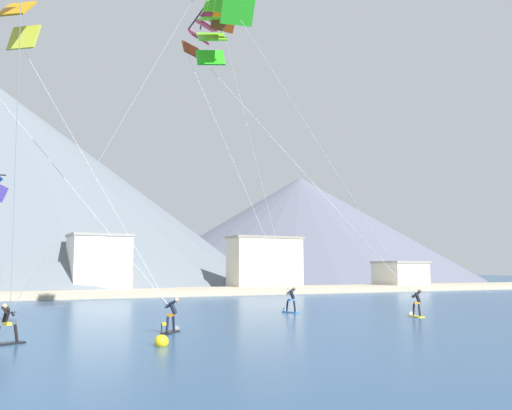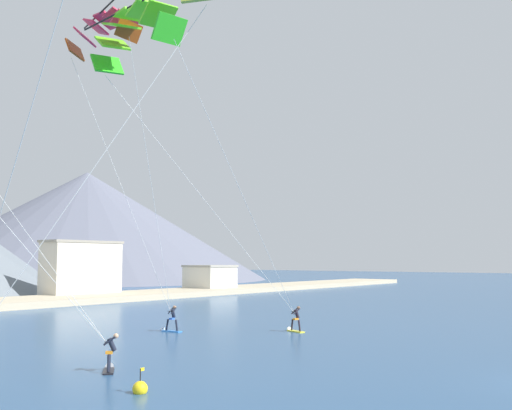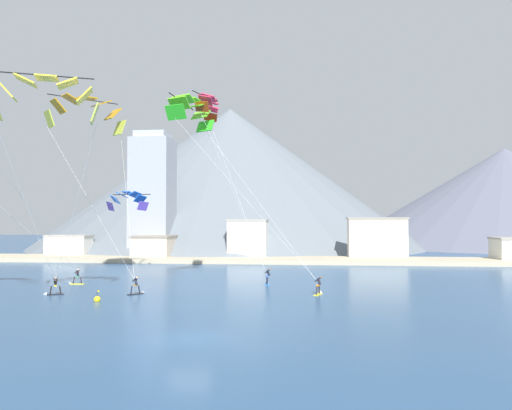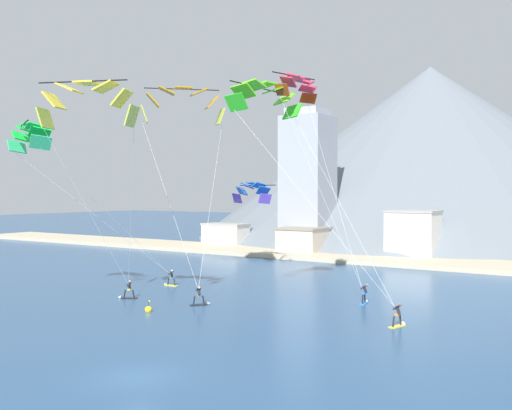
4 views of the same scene
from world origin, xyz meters
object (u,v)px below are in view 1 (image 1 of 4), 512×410
(kitesurfer_far_left, at_px, (290,304))
(kitesurfer_far_right, at_px, (1,333))
(parafoil_kite_far_left, at_px, (210,28))
(kitesurfer_near_trail, at_px, (416,308))
(parafoil_kite_near_trail, at_px, (221,21))
(kitesurfer_mid_center, at_px, (173,322))
(race_marker_buoy, at_px, (161,342))

(kitesurfer_far_left, relative_size, kitesurfer_far_right, 1.05)
(kitesurfer_far_left, bearing_deg, parafoil_kite_far_left, -176.47)
(kitesurfer_near_trail, bearing_deg, parafoil_kite_near_trail, 170.28)
(kitesurfer_far_left, bearing_deg, kitesurfer_mid_center, -143.82)
(kitesurfer_far_left, height_order, race_marker_buoy, kitesurfer_far_left)
(race_marker_buoy, bearing_deg, parafoil_kite_near_trail, 53.50)
(kitesurfer_far_right, bearing_deg, race_marker_buoy, -29.10)
(parafoil_kite_far_left, xyz_separation_m, race_marker_buoy, (-6.86, -12.05, -18.76))
(kitesurfer_far_right, height_order, parafoil_kite_near_trail, parafoil_kite_near_trail)
(parafoil_kite_near_trail, height_order, race_marker_buoy, parafoil_kite_near_trail)
(kitesurfer_mid_center, distance_m, parafoil_kite_far_left, 20.59)
(race_marker_buoy, bearing_deg, kitesurfer_far_left, 43.58)
(kitesurfer_mid_center, relative_size, parafoil_kite_near_trail, 0.10)
(kitesurfer_mid_center, height_order, kitesurfer_far_right, kitesurfer_mid_center)
(kitesurfer_mid_center, relative_size, kitesurfer_far_right, 0.99)
(kitesurfer_mid_center, bearing_deg, parafoil_kite_near_trail, 42.78)
(kitesurfer_far_right, bearing_deg, kitesurfer_mid_center, 9.17)
(kitesurfer_near_trail, bearing_deg, kitesurfer_far_left, 128.34)
(kitesurfer_mid_center, bearing_deg, parafoil_kite_far_left, 57.54)
(kitesurfer_mid_center, xyz_separation_m, kitesurfer_far_right, (-7.45, -1.20, -0.03))
(kitesurfer_mid_center, bearing_deg, kitesurfer_far_right, -170.83)
(kitesurfer_near_trail, relative_size, kitesurfer_far_left, 0.99)
(parafoil_kite_near_trail, bearing_deg, parafoil_kite_far_left, 76.58)
(parafoil_kite_near_trail, height_order, parafoil_kite_far_left, parafoil_kite_far_left)
(kitesurfer_far_right, relative_size, parafoil_kite_near_trail, 0.10)
(kitesurfer_near_trail, height_order, kitesurfer_mid_center, kitesurfer_near_trail)
(kitesurfer_far_right, xyz_separation_m, parafoil_kite_near_trail, (11.41, 4.87, 17.09))
(kitesurfer_far_right, bearing_deg, kitesurfer_far_left, 26.70)
(kitesurfer_far_left, relative_size, race_marker_buoy, 1.77)
(kitesurfer_far_right, distance_m, parafoil_kite_near_trail, 21.12)
(parafoil_kite_near_trail, xyz_separation_m, race_marker_buoy, (-5.88, -7.95, -17.40))
(kitesurfer_far_left, xyz_separation_m, parafoil_kite_far_left, (-6.20, -0.38, 18.35))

